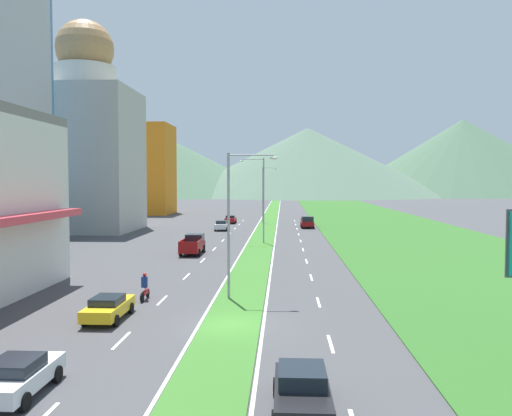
{
  "coord_description": "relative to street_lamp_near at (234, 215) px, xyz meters",
  "views": [
    {
      "loc": [
        2.8,
        -27.5,
        7.81
      ],
      "look_at": [
        -1.09,
        46.72,
        3.95
      ],
      "focal_mm": 36.31,
      "sensor_mm": 36.0,
      "label": 1
    }
  ],
  "objects": [
    {
      "name": "lane_dash_right_7",
      "position": [
        5.51,
        33.52,
        -5.58
      ],
      "size": [
        0.16,
        2.8,
        0.01
      ],
      "primitive_type": "cube",
      "color": "silver",
      "rests_on": "ground_plane"
    },
    {
      "name": "lane_dash_right_11",
      "position": [
        5.51,
        67.72,
        -5.58
      ],
      "size": [
        0.16,
        2.8,
        0.01
      ],
      "primitive_type": "cube",
      "color": "silver",
      "rests_on": "ground_plane"
    },
    {
      "name": "car_4",
      "position": [
        -6.42,
        -15.84,
        -4.85
      ],
      "size": [
        1.97,
        4.09,
        1.4
      ],
      "rotation": [
        0.0,
        0.0,
        1.57
      ],
      "color": "silver",
      "rests_on": "ground_plane"
    },
    {
      "name": "street_lamp_far",
      "position": [
        -0.24,
        61.78,
        0.35
      ],
      "size": [
        2.92,
        0.36,
        10.44
      ],
      "color": "#99999E",
      "rests_on": "ground_plane"
    },
    {
      "name": "car_2",
      "position": [
        -6.49,
        61.21,
        -4.81
      ],
      "size": [
        1.99,
        4.11,
        1.5
      ],
      "rotation": [
        0.0,
        0.0,
        1.57
      ],
      "color": "maroon",
      "rests_on": "ground_plane"
    },
    {
      "name": "lane_dash_right_4",
      "position": [
        5.51,
        7.87,
        -5.58
      ],
      "size": [
        0.16,
        2.8,
        0.01
      ],
      "primitive_type": "cube",
      "color": "silver",
      "rests_on": "ground_plane"
    },
    {
      "name": "midrise_colored",
      "position": [
        -29.63,
        87.86,
        5.02
      ],
      "size": [
        12.66,
        12.66,
        21.2
      ],
      "primitive_type": "cube",
      "color": "orange",
      "rests_on": "ground_plane"
    },
    {
      "name": "pickup_truck_1",
      "position": [
        -6.47,
        21.09,
        -4.6
      ],
      "size": [
        2.18,
        5.4,
        2.0
      ],
      "rotation": [
        0.0,
        0.0,
        1.57
      ],
      "color": "maroon",
      "rests_on": "ground_plane"
    },
    {
      "name": "grass_median",
      "position": [
        0.41,
        53.68,
        -5.55
      ],
      "size": [
        3.2,
        240.0,
        0.06
      ],
      "primitive_type": "cube",
      "color": "#387028",
      "rests_on": "ground_plane"
    },
    {
      "name": "lane_dash_left_6",
      "position": [
        -4.69,
        24.97,
        -5.58
      ],
      "size": [
        0.16,
        2.8,
        0.01
      ],
      "primitive_type": "cube",
      "color": "silver",
      "rests_on": "ground_plane"
    },
    {
      "name": "lane_dash_left_11",
      "position": [
        -4.69,
        67.72,
        -5.58
      ],
      "size": [
        0.16,
        2.8,
        0.01
      ],
      "primitive_type": "cube",
      "color": "silver",
      "rests_on": "ground_plane"
    },
    {
      "name": "street_lamp_near",
      "position": [
        0.0,
        0.0,
        0.0
      ],
      "size": [
        3.35,
        0.31,
        9.67
      ],
      "color": "#99999E",
      "rests_on": "ground_plane"
    },
    {
      "name": "car_1",
      "position": [
        3.87,
        -16.61,
        -4.84
      ],
      "size": [
        2.0,
        4.29,
        1.47
      ],
      "rotation": [
        0.0,
        0.0,
        -1.57
      ],
      "color": "black",
      "rests_on": "ground_plane"
    },
    {
      "name": "lane_dash_left_8",
      "position": [
        -4.69,
        42.07,
        -5.58
      ],
      "size": [
        0.16,
        2.8,
        0.01
      ],
      "primitive_type": "cube",
      "color": "silver",
      "rests_on": "ground_plane"
    },
    {
      "name": "hill_far_left",
      "position": [
        -71.92,
        251.27,
        13.03
      ],
      "size": [
        148.93,
        148.93,
        37.21
      ],
      "primitive_type": "cone",
      "color": "#47664C",
      "rests_on": "ground_plane"
    },
    {
      "name": "lane_dash_right_3",
      "position": [
        5.51,
        -0.68,
        -5.58
      ],
      "size": [
        0.16,
        2.8,
        0.01
      ],
      "primitive_type": "cube",
      "color": "silver",
      "rests_on": "ground_plane"
    },
    {
      "name": "lane_dash_right_2",
      "position": [
        5.51,
        -9.23,
        -5.58
      ],
      "size": [
        0.16,
        2.8,
        0.01
      ],
      "primitive_type": "cube",
      "color": "silver",
      "rests_on": "ground_plane"
    },
    {
      "name": "lane_dash_right_10",
      "position": [
        5.51,
        59.17,
        -5.58
      ],
      "size": [
        0.16,
        2.8,
        0.01
      ],
      "primitive_type": "cube",
      "color": "silver",
      "rests_on": "ground_plane"
    },
    {
      "name": "lane_dash_left_2",
      "position": [
        -4.69,
        -9.23,
        -5.58
      ],
      "size": [
        0.16,
        2.8,
        0.01
      ],
      "primitive_type": "cube",
      "color": "silver",
      "rests_on": "ground_plane"
    },
    {
      "name": "domed_building",
      "position": [
        -27.6,
        46.11,
        8.14
      ],
      "size": [
        15.0,
        15.0,
        32.75
      ],
      "color": "#B7B2A8",
      "rests_on": "ground_plane"
    },
    {
      "name": "hill_far_center",
      "position": [
        16.56,
        249.67,
        12.78
      ],
      "size": [
        147.52,
        147.52,
        36.72
      ],
      "primitive_type": "cone",
      "color": "#516B56",
      "rests_on": "ground_plane"
    },
    {
      "name": "hill_far_right",
      "position": [
        105.99,
        269.89,
        16.01
      ],
      "size": [
        141.68,
        141.68,
        43.19
      ],
      "primitive_type": "cone",
      "color": "#47664C",
      "rests_on": "ground_plane"
    },
    {
      "name": "street_lamp_mid",
      "position": [
        0.48,
        30.86,
        0.51
      ],
      "size": [
        3.16,
        0.34,
        10.69
      ],
      "color": "#99999E",
      "rests_on": "ground_plane"
    },
    {
      "name": "car_3",
      "position": [
        -6.61,
        -5.5,
        -4.87
      ],
      "size": [
        1.93,
        4.45,
        1.36
      ],
      "rotation": [
        0.0,
        0.0,
        1.57
      ],
      "color": "yellow",
      "rests_on": "ground_plane"
    },
    {
      "name": "lane_dash_right_5",
      "position": [
        5.51,
        16.42,
        -5.58
      ],
      "size": [
        0.16,
        2.8,
        0.01
      ],
      "primitive_type": "cube",
      "color": "silver",
      "rests_on": "ground_plane"
    },
    {
      "name": "lane_dash_right_6",
      "position": [
        5.51,
        24.97,
        -5.58
      ],
      "size": [
        0.16,
        2.8,
        0.01
      ],
      "primitive_type": "cube",
      "color": "silver",
      "rests_on": "ground_plane"
    },
    {
      "name": "lane_dash_left_3",
      "position": [
        -4.69,
        -0.68,
        -5.58
      ],
      "size": [
        0.16,
        2.8,
        0.01
      ],
      "primitive_type": "cube",
      "color": "silver",
      "rests_on": "ground_plane"
    },
    {
      "name": "lane_dash_right_9",
      "position": [
        5.51,
        50.62,
        -5.58
      ],
      "size": [
        0.16,
        2.8,
        0.01
      ],
      "primitive_type": "cube",
      "color": "silver",
      "rests_on": "ground_plane"
    },
    {
      "name": "car_0",
      "position": [
        -6.51,
        47.44,
        -4.78
      ],
      "size": [
        1.97,
        4.08,
        1.59
      ],
      "rotation": [
        0.0,
        0.0,
        1.57
      ],
      "color": "silver",
      "rests_on": "ground_plane"
    },
    {
      "name": "ground_plane",
      "position": [
        0.41,
        -6.32,
        -5.58
      ],
      "size": [
        600.0,
        600.0,
        0.0
      ],
      "primitive_type": "plane",
      "color": "#424244"
    },
    {
      "name": "lane_dash_left_9",
      "position": [
        -4.69,
        50.62,
        -5.58
      ],
      "size": [
        0.16,
        2.8,
        0.01
      ],
      "primitive_type": "cube",
      "color": "silver",
      "rests_on": "ground_plane"
    },
    {
      "name": "lane_dash_left_4",
      "position": [
        -4.69,
        7.87,
        -5.58
      ],
      "size": [
        0.16,
        2.8,
        0.01
      ],
      "primitive_type": "cube",
      "color": "silver",
      "rests_on": "ground_plane"
    },
    {
      "name": "lane_dash_left_7",
      "position": [
        -4.69,
        33.52,
        -5.58
      ],
      "size": [
        0.16,
        2.8,
        0.01
      ],
      "primitive_type": "cube",
      "color": "silver",
      "rests_on": "ground_plane"
    },
    {
      "name": "edge_line_median_left",
      "position": [
        -1.34,
        53.68,
        -5.58
      ],
      "size": [
        0.16,
        240.0,
        0.01
      ],
      "primitive_type": "cube",
      "color": "silver",
      "rests_on": "ground_plane"
    },
    {
      "name": "lane_dash_left_10",
      "position": [
        -4.69,
        59.17,
        -5.58
      ],
      "size": [
        0.16,
        2.8,
        0.01
      ],
      "primitive_type": "cube",
      "color": "silver",
      "rests_on": "ground_plane"
    },
    {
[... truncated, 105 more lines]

